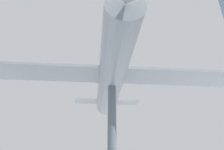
{
  "coord_description": "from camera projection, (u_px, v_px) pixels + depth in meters",
  "views": [
    {
      "loc": [
        -0.45,
        13.44,
        1.69
      ],
      "look_at": [
        0.0,
        0.0,
        8.39
      ],
      "focal_mm": 35.0,
      "sensor_mm": 36.0,
      "label": 1
    }
  ],
  "objects": [
    {
      "name": "suspended_airplane",
      "position": [
        112.0,
        74.0,
        14.88
      ],
      "size": [
        18.52,
        14.74,
        3.4
      ],
      "rotation": [
        0.0,
        0.0,
        0.12
      ],
      "color": "#93999E",
      "rests_on": "support_pylon_central"
    },
    {
      "name": "support_pylon_central",
      "position": [
        112.0,
        145.0,
        12.95
      ],
      "size": [
        0.55,
        0.55,
        7.48
      ],
      "color": "slate",
      "rests_on": "ground_plane"
    }
  ]
}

